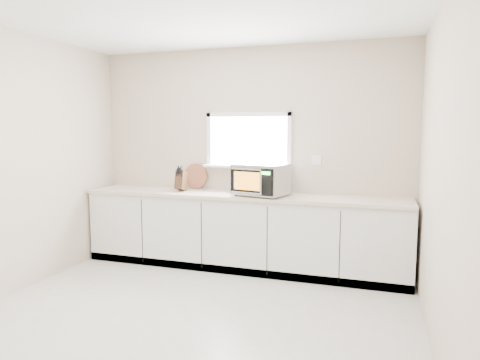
% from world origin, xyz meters
% --- Properties ---
extents(ground, '(4.00, 4.00, 0.00)m').
position_xyz_m(ground, '(0.00, 0.00, 0.00)').
color(ground, beige).
rests_on(ground, ground).
extents(back_wall, '(4.00, 0.17, 2.70)m').
position_xyz_m(back_wall, '(0.00, 2.00, 1.36)').
color(back_wall, beige).
rests_on(back_wall, ground).
extents(cabinets, '(3.92, 0.60, 0.88)m').
position_xyz_m(cabinets, '(0.00, 1.70, 0.44)').
color(cabinets, silver).
rests_on(cabinets, ground).
extents(countertop, '(3.92, 0.64, 0.04)m').
position_xyz_m(countertop, '(0.00, 1.69, 0.90)').
color(countertop, beige).
rests_on(countertop, cabinets).
extents(microwave, '(0.66, 0.57, 0.37)m').
position_xyz_m(microwave, '(0.26, 1.63, 1.11)').
color(microwave, black).
rests_on(microwave, countertop).
extents(knife_block, '(0.12, 0.23, 0.32)m').
position_xyz_m(knife_block, '(-0.79, 1.67, 1.06)').
color(knife_block, '#49301A').
rests_on(knife_block, countertop).
extents(cutting_board, '(0.33, 0.08, 0.33)m').
position_xyz_m(cutting_board, '(-0.71, 1.94, 1.08)').
color(cutting_board, '#9C593C').
rests_on(cutting_board, countertop).
extents(coffee_grinder, '(0.16, 0.16, 0.22)m').
position_xyz_m(coffee_grinder, '(0.30, 1.72, 1.03)').
color(coffee_grinder, '#B3B6BB').
rests_on(coffee_grinder, countertop).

